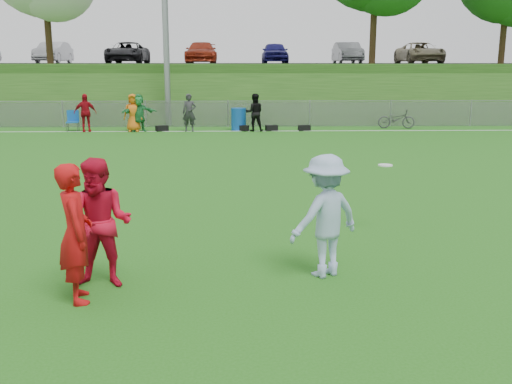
{
  "coord_description": "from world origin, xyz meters",
  "views": [
    {
      "loc": [
        0.55,
        -8.01,
        2.86
      ],
      "look_at": [
        0.8,
        0.5,
        0.99
      ],
      "focal_mm": 40.0,
      "sensor_mm": 36.0,
      "label": 1
    }
  ],
  "objects_px": {
    "player_blue": "(325,216)",
    "bicycle": "(396,119)",
    "player_red_center": "(101,224)",
    "player_red_left": "(75,233)",
    "frisbee": "(385,165)",
    "recycling_bin": "(239,119)"
  },
  "relations": [
    {
      "from": "player_blue",
      "to": "bicycle",
      "type": "xyz_separation_m",
      "value": [
        6.31,
        19.45,
        -0.4
      ]
    },
    {
      "from": "player_red_center",
      "to": "player_blue",
      "type": "distance_m",
      "value": 3.01
    },
    {
      "from": "player_red_left",
      "to": "frisbee",
      "type": "relative_size",
      "value": 6.9
    },
    {
      "from": "bicycle",
      "to": "player_red_left",
      "type": "bearing_deg",
      "value": 161.97
    },
    {
      "from": "player_blue",
      "to": "recycling_bin",
      "type": "height_order",
      "value": "player_blue"
    },
    {
      "from": "player_red_center",
      "to": "recycling_bin",
      "type": "relative_size",
      "value": 1.69
    },
    {
      "from": "player_red_left",
      "to": "player_blue",
      "type": "height_order",
      "value": "player_red_left"
    },
    {
      "from": "player_red_left",
      "to": "player_blue",
      "type": "xyz_separation_m",
      "value": [
        3.19,
        0.79,
        -0.02
      ]
    },
    {
      "from": "bicycle",
      "to": "player_red_center",
      "type": "bearing_deg",
      "value": 161.93
    },
    {
      "from": "player_blue",
      "to": "bicycle",
      "type": "distance_m",
      "value": 20.45
    },
    {
      "from": "player_red_left",
      "to": "recycling_bin",
      "type": "xyz_separation_m",
      "value": [
        1.99,
        19.63,
        -0.36
      ]
    },
    {
      "from": "player_blue",
      "to": "frisbee",
      "type": "xyz_separation_m",
      "value": [
        1.37,
        2.19,
        0.33
      ]
    },
    {
      "from": "player_red_center",
      "to": "recycling_bin",
      "type": "xyz_separation_m",
      "value": [
        1.79,
        19.16,
        -0.35
      ]
    },
    {
      "from": "player_red_left",
      "to": "frisbee",
      "type": "height_order",
      "value": "player_red_left"
    },
    {
      "from": "player_blue",
      "to": "frisbee",
      "type": "distance_m",
      "value": 2.6
    },
    {
      "from": "recycling_bin",
      "to": "player_blue",
      "type": "bearing_deg",
      "value": -86.33
    },
    {
      "from": "player_red_center",
      "to": "frisbee",
      "type": "xyz_separation_m",
      "value": [
        4.37,
        2.52,
        0.32
      ]
    },
    {
      "from": "player_red_center",
      "to": "player_blue",
      "type": "relative_size",
      "value": 1.01
    },
    {
      "from": "player_blue",
      "to": "frisbee",
      "type": "bearing_deg",
      "value": -152.76
    },
    {
      "from": "frisbee",
      "to": "bicycle",
      "type": "distance_m",
      "value": 17.97
    },
    {
      "from": "player_blue",
      "to": "frisbee",
      "type": "relative_size",
      "value": 6.78
    },
    {
      "from": "player_red_center",
      "to": "frisbee",
      "type": "height_order",
      "value": "player_red_center"
    }
  ]
}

